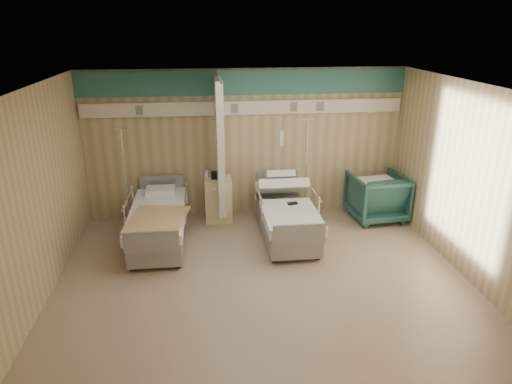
% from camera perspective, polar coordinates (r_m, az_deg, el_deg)
% --- Properties ---
extents(ground, '(6.00, 5.00, 0.00)m').
position_cam_1_polar(ground, '(6.93, 0.72, -10.57)').
color(ground, gray).
rests_on(ground, ground).
extents(room_walls, '(6.04, 5.04, 2.82)m').
position_cam_1_polar(room_walls, '(6.41, 0.23, 5.02)').
color(room_walls, tan).
rests_on(room_walls, ground).
extents(bed_right, '(1.00, 2.16, 0.63)m').
position_cam_1_polar(bed_right, '(8.01, 3.82, -3.57)').
color(bed_right, silver).
rests_on(bed_right, ground).
extents(bed_left, '(1.00, 2.16, 0.63)m').
position_cam_1_polar(bed_left, '(7.93, -12.07, -4.25)').
color(bed_left, silver).
rests_on(bed_left, ground).
extents(bedside_cabinet, '(0.50, 0.48, 0.85)m').
position_cam_1_polar(bedside_cabinet, '(8.68, -4.72, -0.85)').
color(bedside_cabinet, beige).
rests_on(bedside_cabinet, ground).
extents(visitor_armchair, '(1.04, 1.07, 0.90)m').
position_cam_1_polar(visitor_armchair, '(8.98, 14.84, -0.57)').
color(visitor_armchair, '#1B453F').
rests_on(visitor_armchair, ground).
extents(waffle_blanket, '(0.74, 0.68, 0.07)m').
position_cam_1_polar(waffle_blanket, '(8.79, 15.15, 2.30)').
color(waffle_blanket, white).
rests_on(waffle_blanket, visitor_armchair).
extents(iv_stand_right, '(0.35, 0.35, 1.94)m').
position_cam_1_polar(iv_stand_right, '(8.79, 6.12, -0.81)').
color(iv_stand_right, silver).
rests_on(iv_stand_right, ground).
extents(iv_stand_left, '(0.33, 0.33, 1.85)m').
position_cam_1_polar(iv_stand_left, '(8.75, -15.61, -1.71)').
color(iv_stand_left, silver).
rests_on(iv_stand_left, ground).
extents(call_remote, '(0.18, 0.11, 0.04)m').
position_cam_1_polar(call_remote, '(7.86, 4.59, -1.42)').
color(call_remote, black).
rests_on(call_remote, bed_right).
extents(tan_blanket, '(1.01, 1.20, 0.04)m').
position_cam_1_polar(tan_blanket, '(7.37, -12.23, -3.38)').
color(tan_blanket, tan).
rests_on(tan_blanket, bed_left).
extents(toiletry_bag, '(0.25, 0.17, 0.13)m').
position_cam_1_polar(toiletry_bag, '(8.47, -4.79, 2.11)').
color(toiletry_bag, black).
rests_on(toiletry_bag, bedside_cabinet).
extents(white_cup, '(0.12, 0.12, 0.13)m').
position_cam_1_polar(white_cup, '(8.58, -6.14, 2.31)').
color(white_cup, white).
rests_on(white_cup, bedside_cabinet).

